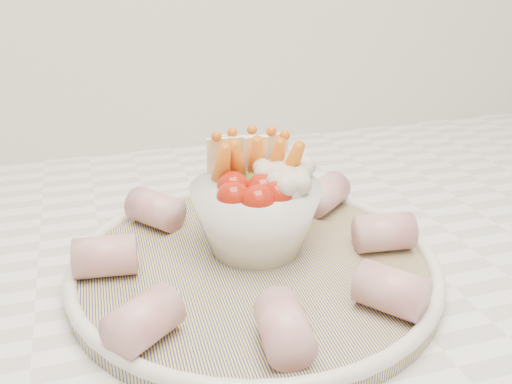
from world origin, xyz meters
name	(u,v)px	position (x,y,z in m)	size (l,w,h in m)	color
serving_platter	(254,265)	(-0.16, 1.40, 0.93)	(0.33, 0.33, 0.02)	navy
veggie_bowl	(259,205)	(-0.15, 1.42, 0.98)	(0.12, 0.12, 0.10)	white
cured_meat_rolls	(253,243)	(-0.16, 1.40, 0.95)	(0.29, 0.30, 0.03)	#B3525E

